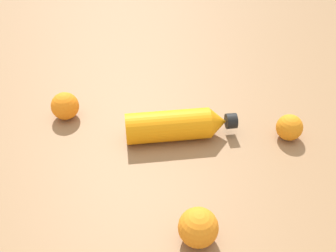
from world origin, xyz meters
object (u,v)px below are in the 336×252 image
(orange_0, at_px, (198,227))
(orange_1, at_px, (65,106))
(orange_2, at_px, (289,127))
(water_bottle, at_px, (178,125))

(orange_0, bearing_deg, orange_1, -1.50)
(orange_0, xyz_separation_m, orange_1, (0.48, -0.01, -0.00))
(orange_0, relative_size, orange_2, 1.16)
(water_bottle, distance_m, orange_0, 0.29)
(orange_1, distance_m, orange_2, 0.55)
(water_bottle, bearing_deg, orange_1, 156.81)
(orange_0, distance_m, orange_2, 0.37)
(water_bottle, xyz_separation_m, orange_0, (-0.24, 0.17, -0.00))
(orange_0, distance_m, orange_1, 0.48)
(orange_0, xyz_separation_m, orange_2, (0.06, -0.36, -0.01))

